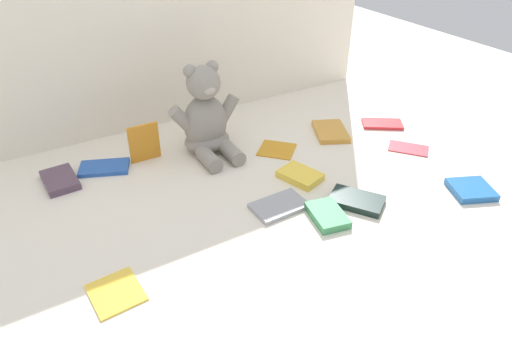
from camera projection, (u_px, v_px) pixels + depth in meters
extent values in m
plane|color=silver|center=(234.00, 186.00, 1.20)|extent=(3.20, 3.20, 0.00)
ellipsoid|color=gray|center=(205.00, 123.00, 1.32)|extent=(0.13, 0.10, 0.17)
ellipsoid|color=gray|center=(207.00, 140.00, 1.34)|extent=(0.14, 0.11, 0.06)
sphere|color=gray|center=(203.00, 83.00, 1.24)|extent=(0.10, 0.10, 0.09)
ellipsoid|color=#AEA599|center=(209.00, 89.00, 1.22)|extent=(0.04, 0.03, 0.03)
sphere|color=gray|center=(190.00, 71.00, 1.22)|extent=(0.04, 0.04, 0.04)
sphere|color=gray|center=(212.00, 67.00, 1.25)|extent=(0.04, 0.04, 0.04)
cylinder|color=gray|center=(182.00, 120.00, 1.27)|extent=(0.08, 0.04, 0.09)
cylinder|color=gray|center=(227.00, 109.00, 1.33)|extent=(0.08, 0.04, 0.09)
cylinder|color=gray|center=(209.00, 159.00, 1.27)|extent=(0.04, 0.09, 0.04)
cylinder|color=gray|center=(232.00, 153.00, 1.30)|extent=(0.04, 0.09, 0.04)
cube|color=red|center=(382.00, 124.00, 1.48)|extent=(0.14, 0.13, 0.01)
cube|color=yellow|center=(116.00, 292.00, 0.88)|extent=(0.10, 0.11, 0.01)
cube|color=orange|center=(277.00, 149.00, 1.35)|extent=(0.14, 0.14, 0.01)
cube|color=#2654A9|center=(104.00, 168.00, 1.26)|extent=(0.15, 0.12, 0.01)
cube|color=#205EA5|center=(471.00, 190.00, 1.17)|extent=(0.13, 0.13, 0.02)
cube|color=orange|center=(144.00, 143.00, 1.28)|extent=(0.09, 0.01, 0.11)
cube|color=gold|center=(331.00, 131.00, 1.43)|extent=(0.14, 0.16, 0.02)
cube|color=#3A8A54|center=(327.00, 215.00, 1.08)|extent=(0.09, 0.12, 0.02)
cube|color=yellow|center=(300.00, 176.00, 1.22)|extent=(0.10, 0.13, 0.02)
cube|color=#91939A|center=(279.00, 206.00, 1.11)|extent=(0.13, 0.09, 0.01)
cube|color=#513D4F|center=(60.00, 180.00, 1.20)|extent=(0.08, 0.12, 0.02)
cube|color=#BE343F|center=(409.00, 148.00, 1.36)|extent=(0.12, 0.13, 0.01)
cube|color=black|center=(357.00, 201.00, 1.13)|extent=(0.14, 0.15, 0.02)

